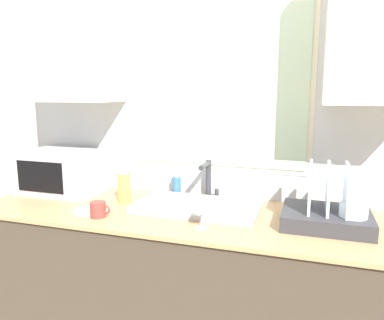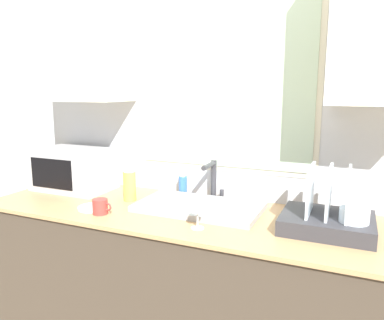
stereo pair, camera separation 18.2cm
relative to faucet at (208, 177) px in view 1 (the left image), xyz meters
name	(u,v)px [view 1 (the left image)]	position (x,y,z in m)	size (l,w,h in m)	color
countertop	(199,296)	(0.02, -0.25, -0.59)	(2.37, 0.69, 0.92)	#42382D
wall_back	(216,113)	(0.02, 0.08, 0.35)	(6.00, 0.38, 2.60)	silver
sink_basin	(197,207)	(0.00, -0.19, -0.12)	(0.64, 0.37, 0.03)	#9EA0A5
faucet	(208,177)	(0.00, 0.00, 0.00)	(0.08, 0.17, 0.23)	#333338
microwave	(62,172)	(-0.89, -0.12, -0.01)	(0.47, 0.31, 0.26)	#B2B2B7
dish_rack	(328,213)	(0.64, -0.24, -0.07)	(0.39, 0.33, 0.29)	#333338
spray_bottle	(124,183)	(-0.43, -0.19, -0.03)	(0.07, 0.07, 0.23)	#D8CC4C
soap_bottle	(177,185)	(-0.20, 0.03, -0.07)	(0.05, 0.05, 0.14)	blue
mug_near_sink	(98,209)	(-0.43, -0.45, -0.10)	(0.11, 0.08, 0.08)	#A53833
wine_glass	(202,205)	(0.09, -0.44, -0.03)	(0.07, 0.07, 0.15)	silver
small_plate	(89,211)	(-0.52, -0.40, -0.13)	(0.16, 0.16, 0.01)	silver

